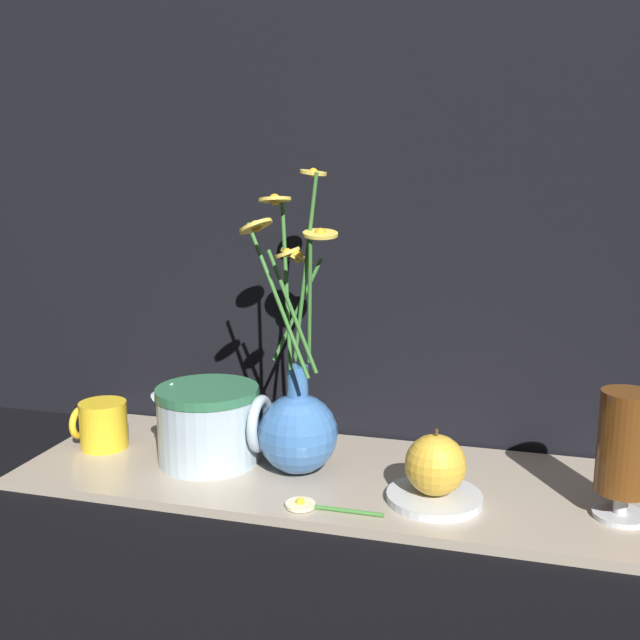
# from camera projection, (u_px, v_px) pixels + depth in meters

# --- Properties ---
(ground_plane) EXTENTS (6.00, 6.00, 0.00)m
(ground_plane) POSITION_uv_depth(u_px,v_px,m) (329.00, 480.00, 0.94)
(ground_plane) COLOR black
(shelf) EXTENTS (0.81, 0.28, 0.01)m
(shelf) POSITION_uv_depth(u_px,v_px,m) (329.00, 476.00, 0.94)
(shelf) COLOR tan
(shelf) RESTS_ON ground_plane
(backdrop_wall) EXTENTS (1.31, 0.02, 1.10)m
(backdrop_wall) POSITION_uv_depth(u_px,v_px,m) (358.00, 63.00, 0.98)
(backdrop_wall) COLOR black
(backdrop_wall) RESTS_ON ground_plane
(vase_with_flowers) EXTENTS (0.11, 0.20, 0.39)m
(vase_with_flowers) POSITION_uv_depth(u_px,v_px,m) (298.00, 421.00, 0.93)
(vase_with_flowers) COLOR #3F72B7
(vase_with_flowers) RESTS_ON shelf
(yellow_mug) EXTENTS (0.08, 0.07, 0.07)m
(yellow_mug) POSITION_uv_depth(u_px,v_px,m) (101.00, 425.00, 1.02)
(yellow_mug) COLOR yellow
(yellow_mug) RESTS_ON shelf
(ceramic_pitcher) EXTENTS (0.16, 0.14, 0.12)m
(ceramic_pitcher) POSITION_uv_depth(u_px,v_px,m) (209.00, 421.00, 0.97)
(ceramic_pitcher) COLOR silver
(ceramic_pitcher) RESTS_ON shelf
(tea_glass) EXTENTS (0.06, 0.06, 0.15)m
(tea_glass) POSITION_uv_depth(u_px,v_px,m) (625.00, 446.00, 0.80)
(tea_glass) COLOR silver
(tea_glass) RESTS_ON shelf
(saucer_plate) EXTENTS (0.12, 0.12, 0.01)m
(saucer_plate) POSITION_uv_depth(u_px,v_px,m) (434.00, 497.00, 0.85)
(saucer_plate) COLOR silver
(saucer_plate) RESTS_ON shelf
(orange_fruit) EXTENTS (0.07, 0.07, 0.08)m
(orange_fruit) POSITION_uv_depth(u_px,v_px,m) (435.00, 465.00, 0.85)
(orange_fruit) COLOR gold
(orange_fruit) RESTS_ON saucer_plate
(loose_daisy) EXTENTS (0.12, 0.04, 0.01)m
(loose_daisy) POSITION_uv_depth(u_px,v_px,m) (312.00, 506.00, 0.84)
(loose_daisy) COLOR #3D7A33
(loose_daisy) RESTS_ON shelf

